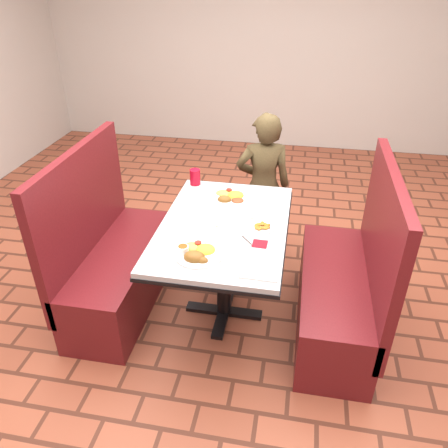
{
  "coord_description": "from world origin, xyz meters",
  "views": [
    {
      "loc": [
        0.44,
        -2.35,
        2.18
      ],
      "look_at": [
        0.0,
        0.0,
        0.75
      ],
      "focal_mm": 35.0,
      "sensor_mm": 36.0,
      "label": 1
    }
  ],
  "objects_px": {
    "booth_bench_left": "(115,264)",
    "near_dinner_plate": "(198,251)",
    "booth_bench_right": "(343,290)",
    "plantain_plate": "(262,227)",
    "dining_table": "(224,237)",
    "far_dinner_plate": "(230,196)",
    "red_tumbler": "(195,177)",
    "diner_person": "(263,186)"
  },
  "relations": [
    {
      "from": "booth_bench_left",
      "to": "far_dinner_plate",
      "type": "relative_size",
      "value": 4.13
    },
    {
      "from": "diner_person",
      "to": "red_tumbler",
      "type": "height_order",
      "value": "diner_person"
    },
    {
      "from": "dining_table",
      "to": "booth_bench_right",
      "type": "relative_size",
      "value": 1.01
    },
    {
      "from": "far_dinner_plate",
      "to": "diner_person",
      "type": "bearing_deg",
      "value": 71.36
    },
    {
      "from": "dining_table",
      "to": "booth_bench_left",
      "type": "relative_size",
      "value": 1.01
    },
    {
      "from": "dining_table",
      "to": "booth_bench_right",
      "type": "height_order",
      "value": "booth_bench_right"
    },
    {
      "from": "dining_table",
      "to": "diner_person",
      "type": "xyz_separation_m",
      "value": [
        0.16,
        0.88,
        -0.04
      ]
    },
    {
      "from": "booth_bench_right",
      "to": "red_tumbler",
      "type": "height_order",
      "value": "booth_bench_right"
    },
    {
      "from": "diner_person",
      "to": "plantain_plate",
      "type": "bearing_deg",
      "value": 84.13
    },
    {
      "from": "diner_person",
      "to": "near_dinner_plate",
      "type": "xyz_separation_m",
      "value": [
        -0.25,
        -1.25,
        0.17
      ]
    },
    {
      "from": "dining_table",
      "to": "red_tumbler",
      "type": "relative_size",
      "value": 10.3
    },
    {
      "from": "near_dinner_plate",
      "to": "plantain_plate",
      "type": "bearing_deg",
      "value": 47.87
    },
    {
      "from": "near_dinner_plate",
      "to": "plantain_plate",
      "type": "xyz_separation_m",
      "value": [
        0.33,
        0.36,
        -0.02
      ]
    },
    {
      "from": "booth_bench_left",
      "to": "near_dinner_plate",
      "type": "bearing_deg",
      "value": -27.49
    },
    {
      "from": "booth_bench_left",
      "to": "diner_person",
      "type": "bearing_deg",
      "value": 42.41
    },
    {
      "from": "far_dinner_plate",
      "to": "near_dinner_plate",
      "type": "bearing_deg",
      "value": -95.21
    },
    {
      "from": "booth_bench_left",
      "to": "red_tumbler",
      "type": "bearing_deg",
      "value": 48.25
    },
    {
      "from": "plantain_plate",
      "to": "red_tumbler",
      "type": "height_order",
      "value": "red_tumbler"
    },
    {
      "from": "booth_bench_right",
      "to": "plantain_plate",
      "type": "bearing_deg",
      "value": -179.19
    },
    {
      "from": "red_tumbler",
      "to": "diner_person",
      "type": "bearing_deg",
      "value": 35.3
    },
    {
      "from": "diner_person",
      "to": "dining_table",
      "type": "bearing_deg",
      "value": 68.26
    },
    {
      "from": "near_dinner_plate",
      "to": "plantain_plate",
      "type": "relative_size",
      "value": 1.75
    },
    {
      "from": "booth_bench_right",
      "to": "red_tumbler",
      "type": "distance_m",
      "value": 1.33
    },
    {
      "from": "dining_table",
      "to": "far_dinner_plate",
      "type": "distance_m",
      "value": 0.36
    },
    {
      "from": "far_dinner_plate",
      "to": "red_tumbler",
      "type": "height_order",
      "value": "red_tumbler"
    },
    {
      "from": "dining_table",
      "to": "booth_bench_left",
      "type": "height_order",
      "value": "booth_bench_left"
    },
    {
      "from": "booth_bench_left",
      "to": "near_dinner_plate",
      "type": "distance_m",
      "value": 0.92
    },
    {
      "from": "dining_table",
      "to": "near_dinner_plate",
      "type": "xyz_separation_m",
      "value": [
        -0.08,
        -0.37,
        0.13
      ]
    },
    {
      "from": "booth_bench_right",
      "to": "far_dinner_plate",
      "type": "distance_m",
      "value": 0.99
    },
    {
      "from": "booth_bench_left",
      "to": "near_dinner_plate",
      "type": "relative_size",
      "value": 4.27
    },
    {
      "from": "booth_bench_left",
      "to": "plantain_plate",
      "type": "bearing_deg",
      "value": -0.43
    },
    {
      "from": "booth_bench_left",
      "to": "near_dinner_plate",
      "type": "xyz_separation_m",
      "value": [
        0.71,
        -0.37,
        0.45
      ]
    },
    {
      "from": "booth_bench_left",
      "to": "dining_table",
      "type": "bearing_deg",
      "value": 0.0
    },
    {
      "from": "booth_bench_left",
      "to": "booth_bench_right",
      "type": "height_order",
      "value": "same"
    },
    {
      "from": "dining_table",
      "to": "booth_bench_left",
      "type": "distance_m",
      "value": 0.86
    },
    {
      "from": "plantain_plate",
      "to": "booth_bench_left",
      "type": "bearing_deg",
      "value": 179.57
    },
    {
      "from": "near_dinner_plate",
      "to": "plantain_plate",
      "type": "distance_m",
      "value": 0.49
    },
    {
      "from": "booth_bench_right",
      "to": "near_dinner_plate",
      "type": "bearing_deg",
      "value": -157.13
    },
    {
      "from": "near_dinner_plate",
      "to": "red_tumbler",
      "type": "relative_size",
      "value": 2.39
    },
    {
      "from": "near_dinner_plate",
      "to": "far_dinner_plate",
      "type": "xyz_separation_m",
      "value": [
        0.07,
        0.71,
        -0.0
      ]
    },
    {
      "from": "far_dinner_plate",
      "to": "red_tumbler",
      "type": "xyz_separation_m",
      "value": [
        -0.3,
        0.19,
        0.03
      ]
    },
    {
      "from": "far_dinner_plate",
      "to": "plantain_plate",
      "type": "bearing_deg",
      "value": -53.03
    }
  ]
}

